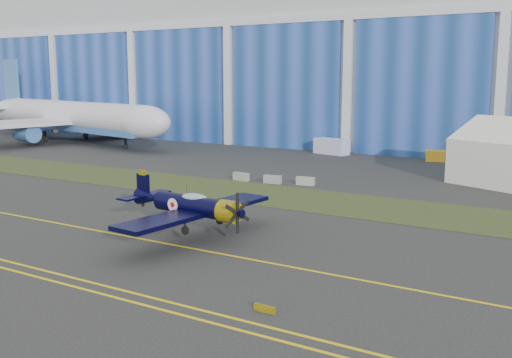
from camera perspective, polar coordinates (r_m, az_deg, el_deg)
The scene contains 13 objects.
ground at distance 52.82m, azimuth -13.11°, elevation -3.24°, with size 260.00×260.00×0.00m, color #313230.
grass_median at distance 63.27m, azimuth -4.17°, elevation -0.87°, with size 260.00×10.00×0.02m, color #475128.
hangar at distance 114.18m, azimuth 13.31°, elevation 11.14°, with size 220.00×45.70×30.00m.
taxiway_centreline at distance 49.51m, azimuth -17.19°, elevation -4.27°, with size 200.00×0.20×0.02m, color yellow.
guard_board_right at distance 30.56m, azimuth 0.83°, elevation -12.24°, with size 1.20×0.15×0.35m, color yellow.
warbird at distance 43.40m, azimuth -6.27°, elevation -2.48°, with size 12.69×14.87×4.13m.
jetliner at distance 112.82m, azimuth -17.24°, elevation 8.67°, with size 68.99×62.04×20.81m.
shipping_container at distance 91.71m, azimuth 7.20°, elevation 3.10°, with size 5.43×2.17×2.35m, color silver.
tug at distance 86.84m, azimuth 16.71°, elevation 2.12°, with size 2.60×1.62×1.52m, color yellow.
cart at distance 128.34m, azimuth -20.38°, elevation 4.17°, with size 1.91×1.15×1.15m, color #C7D5FB.
barrier_a at distance 67.70m, azimuth -1.43°, elevation 0.22°, with size 2.00×0.60×0.90m, color gray.
barrier_b at distance 65.90m, azimuth 1.59°, elevation -0.04°, with size 2.00×0.60×0.90m, color gray.
barrier_c at distance 65.03m, azimuth 4.72°, elevation -0.20°, with size 2.00×0.60×0.90m, color #9F9F92.
Camera 1 is at (36.54, -36.33, 11.59)m, focal length 42.00 mm.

